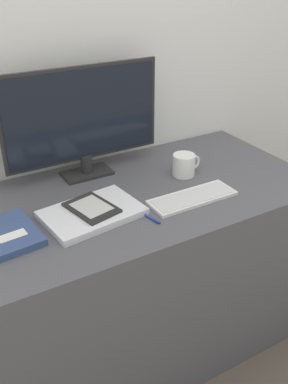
% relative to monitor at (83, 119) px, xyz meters
% --- Properties ---
extents(ground_plane, '(10.00, 10.00, 0.00)m').
position_rel_monitor_xyz_m(ground_plane, '(0.10, -0.44, -0.97)').
color(ground_plane, brown).
extents(wall_back, '(3.60, 0.05, 2.40)m').
position_rel_monitor_xyz_m(wall_back, '(0.10, 0.14, 0.23)').
color(wall_back, silver).
rests_on(wall_back, ground_plane).
extents(desk, '(1.34, 0.67, 0.74)m').
position_rel_monitor_xyz_m(desk, '(0.10, -0.23, -0.60)').
color(desk, '#4C4C51').
rests_on(desk, ground_plane).
extents(monitor, '(0.61, 0.11, 0.42)m').
position_rel_monitor_xyz_m(monitor, '(0.00, 0.00, 0.00)').
color(monitor, '#262626').
rests_on(monitor, desk).
extents(keyboard, '(0.32, 0.11, 0.01)m').
position_rel_monitor_xyz_m(keyboard, '(0.24, -0.37, -0.22)').
color(keyboard, silver).
rests_on(keyboard, desk).
extents(laptop, '(0.34, 0.25, 0.02)m').
position_rel_monitor_xyz_m(laptop, '(-0.11, -0.29, -0.22)').
color(laptop, silver).
rests_on(laptop, desk).
extents(ereader, '(0.16, 0.19, 0.01)m').
position_rel_monitor_xyz_m(ereader, '(-0.10, -0.29, -0.20)').
color(ereader, black).
rests_on(ereader, laptop).
extents(notebook, '(0.17, 0.23, 0.02)m').
position_rel_monitor_xyz_m(notebook, '(-0.37, -0.28, -0.22)').
color(notebook, '#334775').
rests_on(notebook, desk).
extents(coffee_mug, '(0.12, 0.09, 0.09)m').
position_rel_monitor_xyz_m(coffee_mug, '(0.33, -0.19, -0.19)').
color(coffee_mug, white).
rests_on(coffee_mug, desk).
extents(pen, '(0.04, 0.14, 0.01)m').
position_rel_monitor_xyz_m(pen, '(0.04, -0.38, -0.22)').
color(pen, navy).
rests_on(pen, desk).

